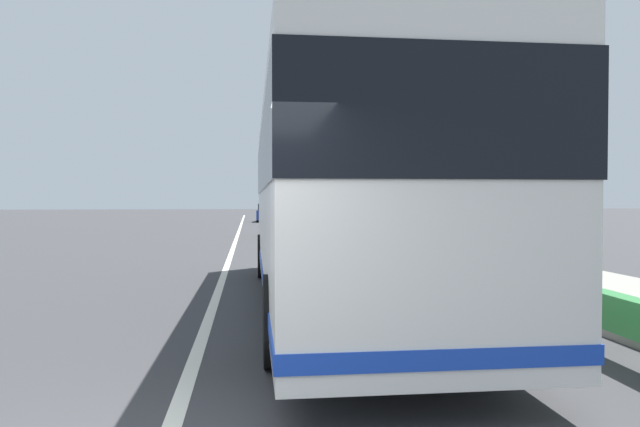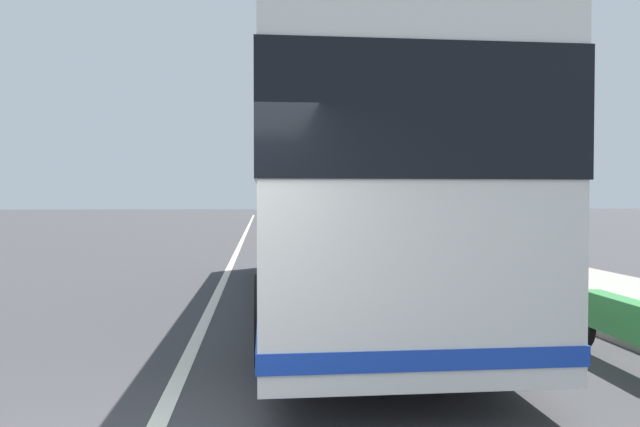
% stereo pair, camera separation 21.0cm
% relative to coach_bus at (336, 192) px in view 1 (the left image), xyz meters
% --- Properties ---
extents(sidewalk_curb, '(110.00, 3.60, 0.14)m').
position_rel_coach_bus_xyz_m(sidewalk_curb, '(3.43, -4.94, -1.86)').
color(sidewalk_curb, gray).
rests_on(sidewalk_curb, ground).
extents(lane_divider_line, '(110.00, 0.16, 0.01)m').
position_rel_coach_bus_xyz_m(lane_divider_line, '(3.43, 2.09, -1.93)').
color(lane_divider_line, silver).
rests_on(lane_divider_line, ground).
extents(coach_bus, '(11.26, 2.67, 3.33)m').
position_rel_coach_bus_xyz_m(coach_bus, '(0.00, 0.00, 0.00)').
color(coach_bus, silver).
rests_on(coach_bus, ground).
extents(motorcycle_by_tree, '(2.33, 0.27, 1.25)m').
position_rel_coach_bus_xyz_m(motorcycle_by_tree, '(-4.05, -2.55, -1.45)').
color(motorcycle_by_tree, black).
rests_on(motorcycle_by_tree, ground).
extents(car_oncoming, '(4.19, 2.16, 1.42)m').
position_rel_coach_bus_xyz_m(car_oncoming, '(17.97, -0.38, -1.25)').
color(car_oncoming, gold).
rests_on(car_oncoming, ground).
extents(car_far_distant, '(4.80, 2.11, 1.50)m').
position_rel_coach_bus_xyz_m(car_far_distant, '(38.11, -0.10, -1.23)').
color(car_far_distant, navy).
rests_on(car_far_distant, ground).
extents(roadside_tree_mid_block, '(3.72, 3.72, 6.23)m').
position_rel_coach_bus_xyz_m(roadside_tree_mid_block, '(8.76, -4.22, 2.41)').
color(roadside_tree_mid_block, brown).
rests_on(roadside_tree_mid_block, ground).
extents(roadside_tree_far_block, '(3.49, 3.49, 6.01)m').
position_rel_coach_bus_xyz_m(roadside_tree_far_block, '(25.90, -5.14, 2.32)').
color(roadside_tree_far_block, brown).
rests_on(roadside_tree_far_block, ground).
extents(utility_pole, '(0.26, 0.26, 8.84)m').
position_rel_coach_bus_xyz_m(utility_pole, '(6.95, -5.15, 2.49)').
color(utility_pole, slate).
rests_on(utility_pole, ground).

